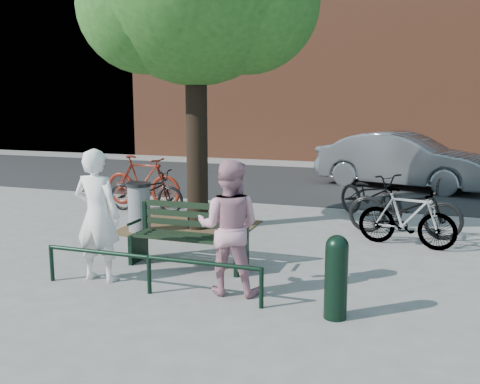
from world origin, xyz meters
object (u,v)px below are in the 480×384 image
at_px(parked_car, 403,160).
at_px(park_bench, 190,234).
at_px(person_right, 229,227).
at_px(bicycle_c, 371,195).
at_px(litter_bin, 139,207).
at_px(person_left, 97,215).
at_px(bollard, 336,274).

bearing_deg(parked_car, park_bench, 178.49).
relative_size(person_right, bicycle_c, 0.91).
bearing_deg(litter_bin, parked_car, 57.05).
height_order(park_bench, person_left, person_left).
distance_m(person_left, bicycle_c, 6.04).
xyz_separation_m(park_bench, litter_bin, (-1.74, 1.55, -0.01)).
height_order(person_left, bollard, person_left).
xyz_separation_m(bollard, litter_bin, (-4.12, 2.83, -0.05)).
relative_size(person_left, bollard, 1.87).
height_order(person_right, parked_car, person_right).
bearing_deg(park_bench, bollard, -28.34).
bearing_deg(litter_bin, bicycle_c, 32.68).
relative_size(person_left, person_right, 1.06).
height_order(park_bench, person_right, person_right).
relative_size(person_right, parked_car, 0.37).
distance_m(person_right, litter_bin, 3.66).
xyz_separation_m(person_right, litter_bin, (-2.69, 2.45, -0.39)).
height_order(park_bench, parked_car, parked_car).
distance_m(park_bench, person_left, 1.44).
relative_size(bollard, litter_bin, 1.05).
bearing_deg(bicycle_c, person_right, -150.26).
height_order(person_right, bollard, person_right).
bearing_deg(bollard, person_right, 165.02).
bearing_deg(parked_car, bollard, -165.60).
xyz_separation_m(park_bench, person_right, (0.95, -0.90, 0.38)).
xyz_separation_m(bollard, parked_car, (0.32, 9.69, 0.25)).
xyz_separation_m(person_left, parked_car, (3.60, 9.45, -0.13)).
xyz_separation_m(person_right, bollard, (1.43, -0.38, -0.34)).
bearing_deg(bicycle_c, bollard, -134.31).
distance_m(bollard, bicycle_c, 5.39).
relative_size(park_bench, person_left, 0.96).
relative_size(person_left, parked_car, 0.39).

